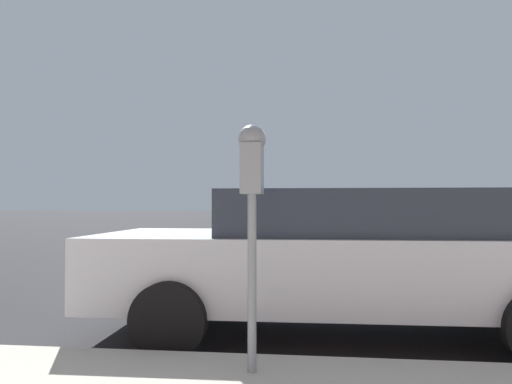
% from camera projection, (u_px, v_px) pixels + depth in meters
% --- Properties ---
extents(ground_plane, '(220.00, 220.00, 0.00)m').
position_uv_depth(ground_plane, '(291.00, 312.00, 5.88)').
color(ground_plane, '#2B2B2D').
extents(parking_meter, '(0.21, 0.19, 1.65)m').
position_uv_depth(parking_meter, '(252.00, 182.00, 3.36)').
color(parking_meter, gray).
rests_on(parking_meter, sidewalk).
extents(car_silver, '(2.21, 4.78, 1.41)m').
position_uv_depth(car_silver, '(345.00, 256.00, 4.92)').
color(car_silver, '#B7BABF').
rests_on(car_silver, ground_plane).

